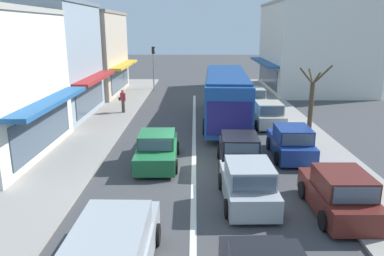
{
  "coord_description": "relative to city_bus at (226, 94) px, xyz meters",
  "views": [
    {
      "loc": [
        0.04,
        -15.4,
        6.0
      ],
      "look_at": [
        -0.1,
        2.34,
        1.2
      ],
      "focal_mm": 35.0,
      "sensor_mm": 36.0,
      "label": 1
    }
  ],
  "objects": [
    {
      "name": "ground_plane",
      "position": [
        -2.03,
        -8.18,
        -1.88
      ],
      "size": [
        140.0,
        140.0,
        0.0
      ],
      "primitive_type": "plane",
      "color": "#3F3F42"
    },
    {
      "name": "lane_centre_line",
      "position": [
        -2.03,
        -4.18,
        -1.88
      ],
      "size": [
        0.2,
        28.0,
        0.01
      ],
      "primitive_type": "cube",
      "color": "silver",
      "rests_on": "ground"
    },
    {
      "name": "sidewalk_left",
      "position": [
        -8.83,
        -2.18,
        -1.81
      ],
      "size": [
        5.2,
        44.0,
        0.14
      ],
      "primitive_type": "cube",
      "color": "gray",
      "rests_on": "ground"
    },
    {
      "name": "kerb_right",
      "position": [
        4.17,
        -2.18,
        -1.82
      ],
      "size": [
        2.8,
        44.0,
        0.12
      ],
      "primitive_type": "cube",
      "color": "gray",
      "rests_on": "ground"
    },
    {
      "name": "shopfront_mid_block",
      "position": [
        -12.21,
        1.5,
        1.93
      ],
      "size": [
        7.25,
        8.06,
        7.64
      ],
      "color": "#84939E",
      "rests_on": "ground"
    },
    {
      "name": "shopfront_far_end",
      "position": [
        -12.21,
        10.55,
        1.78
      ],
      "size": [
        7.82,
        9.29,
        7.34
      ],
      "color": "#B2A38E",
      "rests_on": "ground"
    },
    {
      "name": "building_right_far",
      "position": [
        9.45,
        13.25,
        2.27
      ],
      "size": [
        9.69,
        11.16,
        8.31
      ],
      "color": "silver",
      "rests_on": "ground"
    },
    {
      "name": "city_bus",
      "position": [
        0.0,
        0.0,
        0.0
      ],
      "size": [
        3.12,
        10.96,
        3.23
      ],
      "color": "#1E4C99",
      "rests_on": "ground"
    },
    {
      "name": "hatchback_behind_bus_near",
      "position": [
        -0.13,
        -11.49,
        -1.17
      ],
      "size": [
        1.89,
        3.74,
        1.54
      ],
      "color": "#9EA3A8",
      "rests_on": "ground"
    },
    {
      "name": "sedan_behind_bus_mid",
      "position": [
        -3.68,
        -7.55,
        -1.22
      ],
      "size": [
        1.96,
        4.23,
        1.47
      ],
      "color": "#1E6638",
      "rests_on": "ground"
    },
    {
      "name": "hatchback_queue_far_back",
      "position": [
        -0.06,
        -8.07,
        -1.17
      ],
      "size": [
        1.91,
        3.75,
        1.54
      ],
      "color": "black",
      "rests_on": "ground"
    },
    {
      "name": "wagon_queue_gap_filler",
      "position": [
        -3.96,
        -15.6,
        -1.14
      ],
      "size": [
        1.98,
        4.52,
        1.58
      ],
      "color": "#9EA3A8",
      "rests_on": "ground"
    },
    {
      "name": "parked_hatchback_kerb_front",
      "position": [
        2.75,
        -12.29,
        -1.17
      ],
      "size": [
        1.84,
        3.71,
        1.54
      ],
      "color": "#561E19",
      "rests_on": "ground"
    },
    {
      "name": "parked_hatchback_kerb_second",
      "position": [
        2.56,
        -6.69,
        -1.17
      ],
      "size": [
        1.88,
        3.73,
        1.54
      ],
      "color": "navy",
      "rests_on": "ground"
    },
    {
      "name": "parked_hatchback_kerb_third",
      "position": [
        2.56,
        -0.84,
        -1.17
      ],
      "size": [
        1.84,
        3.71,
        1.54
      ],
      "color": "#B7B29E",
      "rests_on": "ground"
    },
    {
      "name": "parked_hatchback_kerb_rear",
      "position": [
        2.5,
        4.71,
        -1.17
      ],
      "size": [
        1.85,
        3.71,
        1.54
      ],
      "color": "#B7B29E",
      "rests_on": "ground"
    },
    {
      "name": "traffic_light_downstreet",
      "position": [
        -6.02,
        13.02,
        0.97
      ],
      "size": [
        0.32,
        0.24,
        4.2
      ],
      "color": "gray",
      "rests_on": "ground"
    },
    {
      "name": "street_tree_right",
      "position": [
        3.97,
        -4.78,
        0.13
      ],
      "size": [
        1.65,
        1.8,
        4.19
      ],
      "color": "brown",
      "rests_on": "ground"
    },
    {
      "name": "pedestrian_with_handbag_near",
      "position": [
        -7.08,
        2.36,
        -0.81
      ],
      "size": [
        0.56,
        0.55,
        1.63
      ],
      "color": "#4C4742",
      "rests_on": "sidewalk_left"
    }
  ]
}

